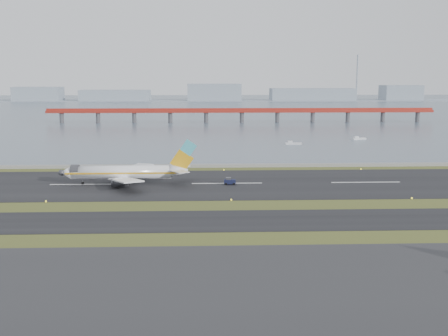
{
  "coord_description": "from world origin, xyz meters",
  "views": [
    {
      "loc": [
        -7.2,
        -126.93,
        29.85
      ],
      "look_at": [
        -1.2,
        22.0,
        5.81
      ],
      "focal_mm": 45.0,
      "sensor_mm": 36.0,
      "label": 1
    }
  ],
  "objects": [
    {
      "name": "bay_water",
      "position": [
        0.0,
        460.0,
        0.0
      ],
      "size": [
        1400.0,
        800.0,
        1.3
      ],
      "primitive_type": "cube",
      "color": "#495668",
      "rests_on": "ground"
    },
    {
      "name": "pushback_tug",
      "position": [
        0.64,
        28.22,
        1.01
      ],
      "size": [
        3.35,
        2.1,
        2.08
      ],
      "rotation": [
        0.0,
        0.0,
        -0.06
      ],
      "color": "#121632",
      "rests_on": "ground"
    },
    {
      "name": "airliner",
      "position": [
        -28.3,
        30.06,
        3.46
      ],
      "size": [
        38.52,
        32.89,
        12.8
      ],
      "color": "white",
      "rests_on": "ground"
    },
    {
      "name": "seawall",
      "position": [
        0.0,
        60.0,
        0.5
      ],
      "size": [
        1000.0,
        2.5,
        1.0
      ],
      "primitive_type": "cube",
      "color": "gray",
      "rests_on": "ground"
    },
    {
      "name": "apron_strip",
      "position": [
        0.0,
        -55.0,
        0.05
      ],
      "size": [
        1000.0,
        50.0,
        0.1
      ],
      "primitive_type": "cube",
      "color": "#2C2C2E",
      "rests_on": "ground"
    },
    {
      "name": "ground",
      "position": [
        0.0,
        0.0,
        0.0
      ],
      "size": [
        1000.0,
        1000.0,
        0.0
      ],
      "primitive_type": "plane",
      "color": "#3B4D1B",
      "rests_on": "ground"
    },
    {
      "name": "runway_strip",
      "position": [
        0.0,
        30.0,
        0.05
      ],
      "size": [
        1000.0,
        45.0,
        0.1
      ],
      "primitive_type": "cube",
      "color": "black",
      "rests_on": "ground"
    },
    {
      "name": "taxiway_strip",
      "position": [
        0.0,
        -12.0,
        0.05
      ],
      "size": [
        1000.0,
        18.0,
        0.1
      ],
      "primitive_type": "cube",
      "color": "black",
      "rests_on": "ground"
    },
    {
      "name": "far_shoreline",
      "position": [
        13.62,
        620.0,
        6.07
      ],
      "size": [
        1400.0,
        80.0,
        60.5
      ],
      "color": "#8C98A5",
      "rests_on": "ground"
    },
    {
      "name": "workboat_far",
      "position": [
        69.17,
        142.15,
        0.56
      ],
      "size": [
        7.67,
        4.63,
        1.78
      ],
      "rotation": [
        0.0,
        0.0,
        0.34
      ],
      "color": "silver",
      "rests_on": "ground"
    },
    {
      "name": "red_pier",
      "position": [
        20.0,
        250.0,
        7.28
      ],
      "size": [
        260.0,
        5.0,
        10.2
      ],
      "color": "maroon",
      "rests_on": "ground"
    },
    {
      "name": "workboat_near",
      "position": [
        34.08,
        123.04,
        0.56
      ],
      "size": [
        7.48,
        2.95,
        1.77
      ],
      "rotation": [
        0.0,
        0.0,
        -0.09
      ],
      "color": "silver",
      "rests_on": "ground"
    }
  ]
}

